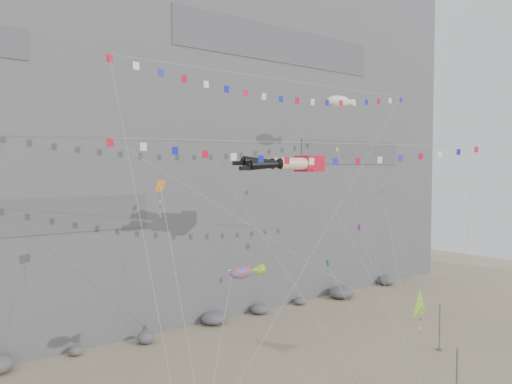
% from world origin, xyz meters
% --- Properties ---
extents(ground, '(120.00, 120.00, 0.00)m').
position_xyz_m(ground, '(0.00, 0.00, 0.00)').
color(ground, gray).
rests_on(ground, ground).
extents(cliff, '(80.00, 28.00, 50.00)m').
position_xyz_m(cliff, '(0.00, 32.00, 25.00)').
color(cliff, slate).
rests_on(cliff, ground).
extents(talus_boulders, '(60.00, 3.00, 1.20)m').
position_xyz_m(talus_boulders, '(0.00, 17.00, 0.60)').
color(talus_boulders, slate).
rests_on(talus_boulders, ground).
extents(anchor_pole_center, '(0.12, 0.12, 3.89)m').
position_xyz_m(anchor_pole_center, '(3.65, -7.72, 1.95)').
color(anchor_pole_center, slate).
rests_on(anchor_pole_center, ground).
extents(anchor_pole_right, '(0.12, 0.12, 4.20)m').
position_xyz_m(anchor_pole_right, '(11.83, -1.27, 2.10)').
color(anchor_pole_right, slate).
rests_on(anchor_pole_right, ground).
extents(legs_kite, '(7.86, 15.63, 21.06)m').
position_xyz_m(legs_kite, '(0.32, 5.92, 16.41)').
color(legs_kite, red).
rests_on(legs_kite, ground).
extents(flag_banner_upper, '(32.86, 11.16, 30.72)m').
position_xyz_m(flag_banner_upper, '(1.80, 7.43, 23.66)').
color(flag_banner_upper, red).
rests_on(flag_banner_upper, ground).
extents(flag_banner_lower, '(32.18, 9.52, 21.68)m').
position_xyz_m(flag_banner_lower, '(1.41, 2.76, 18.04)').
color(flag_banner_lower, red).
rests_on(flag_banner_lower, ground).
extents(harlequin_kite, '(2.23, 9.13, 17.03)m').
position_xyz_m(harlequin_kite, '(-12.11, 4.61, 14.78)').
color(harlequin_kite, red).
rests_on(harlequin_kite, ground).
extents(fish_windsock, '(8.68, 6.23, 12.76)m').
position_xyz_m(fish_windsock, '(-8.06, 0.94, 9.10)').
color(fish_windsock, '#E03F0B').
rests_on(fish_windsock, ground).
extents(delta_kite, '(6.05, 5.09, 8.38)m').
position_xyz_m(delta_kite, '(5.99, -3.29, 5.36)').
color(delta_kite, yellow).
rests_on(delta_kite, ground).
extents(blimp_windsock, '(4.89, 12.04, 25.57)m').
position_xyz_m(blimp_windsock, '(10.93, 10.09, 22.86)').
color(blimp_windsock, '#F8F2CC').
rests_on(blimp_windsock, ground).
extents(small_kite_a, '(2.77, 16.58, 22.93)m').
position_xyz_m(small_kite_a, '(-4.49, 8.90, 15.73)').
color(small_kite_a, orange).
rests_on(small_kite_a, ground).
extents(small_kite_b, '(4.61, 9.44, 14.38)m').
position_xyz_m(small_kite_b, '(7.28, 3.98, 10.50)').
color(small_kite_b, purple).
rests_on(small_kite_b, ground).
extents(small_kite_c, '(2.21, 9.30, 12.47)m').
position_xyz_m(small_kite_c, '(-0.09, 0.67, 8.69)').
color(small_kite_c, '#169432').
rests_on(small_kite_c, ground).
extents(small_kite_d, '(6.82, 14.87, 23.70)m').
position_xyz_m(small_kite_d, '(8.75, 7.94, 17.26)').
color(small_kite_d, yellow).
rests_on(small_kite_d, ground).
extents(small_kite_e, '(7.87, 10.01, 18.13)m').
position_xyz_m(small_kite_e, '(10.68, 4.18, 13.59)').
color(small_kite_e, '#141CB5').
rests_on(small_kite_e, ground).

